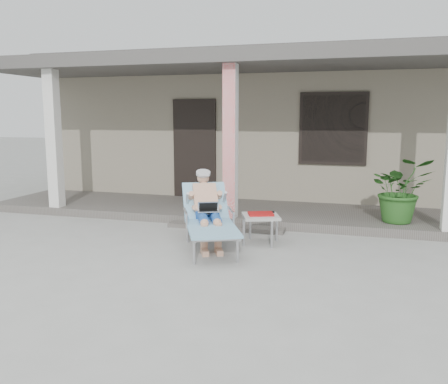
% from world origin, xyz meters
% --- Properties ---
extents(ground, '(60.00, 60.00, 0.00)m').
position_xyz_m(ground, '(0.00, 0.00, 0.00)').
color(ground, '#9E9E99').
rests_on(ground, ground).
extents(house, '(10.40, 5.40, 3.30)m').
position_xyz_m(house, '(0.00, 6.50, 1.67)').
color(house, gray).
rests_on(house, ground).
extents(porch_deck, '(10.00, 2.00, 0.15)m').
position_xyz_m(porch_deck, '(0.00, 3.00, 0.07)').
color(porch_deck, '#605B56').
rests_on(porch_deck, ground).
extents(porch_overhang, '(10.00, 2.30, 2.85)m').
position_xyz_m(porch_overhang, '(0.00, 2.95, 2.79)').
color(porch_overhang, silver).
rests_on(porch_overhang, porch_deck).
extents(porch_step, '(2.00, 0.30, 0.07)m').
position_xyz_m(porch_step, '(0.00, 1.85, 0.04)').
color(porch_step, '#605B56').
rests_on(porch_step, ground).
extents(lounger, '(1.32, 1.82, 1.15)m').
position_xyz_m(lounger, '(0.04, 0.79, 0.71)').
color(lounger, '#B7B7BC').
rests_on(lounger, ground).
extents(side_table, '(0.67, 0.67, 0.47)m').
position_xyz_m(side_table, '(0.75, 1.14, 0.40)').
color(side_table, '#ABABA6').
rests_on(side_table, ground).
extents(potted_palm, '(1.11, 1.00, 1.09)m').
position_xyz_m(potted_palm, '(2.81, 2.56, 0.69)').
color(potted_palm, '#26591E').
rests_on(potted_palm, porch_deck).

